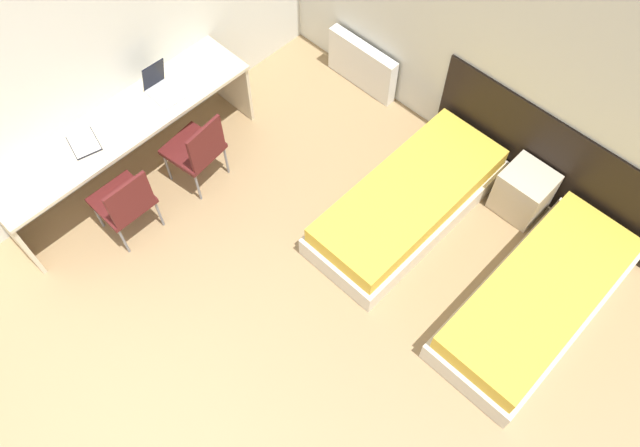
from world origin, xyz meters
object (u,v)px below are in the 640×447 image
(nightstand, at_px, (523,192))
(chair_near_laptop, at_px, (197,148))
(laptop, at_px, (161,88))
(chair_near_notebook, at_px, (125,201))
(bed_near_door, at_px, (537,299))
(bed_near_window, at_px, (408,202))

(nightstand, xyz_separation_m, chair_near_laptop, (-2.42, -1.89, 0.23))
(nightstand, distance_m, laptop, 3.50)
(chair_near_notebook, bearing_deg, bed_near_door, 31.02)
(chair_near_laptop, distance_m, chair_near_notebook, 0.83)
(bed_near_window, xyz_separation_m, bed_near_door, (1.43, 0.00, 0.00))
(nightstand, distance_m, chair_near_laptop, 3.08)
(nightstand, height_order, chair_near_notebook, chair_near_notebook)
(chair_near_laptop, xyz_separation_m, chair_near_notebook, (0.00, -0.83, 0.00))
(nightstand, distance_m, chair_near_notebook, 3.64)
(bed_near_door, distance_m, laptop, 3.84)
(chair_near_notebook, bearing_deg, nightstand, 48.05)
(bed_near_door, relative_size, chair_near_laptop, 2.37)
(bed_near_window, distance_m, chair_near_laptop, 2.03)
(nightstand, height_order, laptop, laptop)
(chair_near_laptop, bearing_deg, laptop, 164.20)
(chair_near_notebook, distance_m, laptop, 1.11)
(chair_near_laptop, relative_size, chair_near_notebook, 1.00)
(bed_near_door, relative_size, nightstand, 4.08)
(bed_near_door, bearing_deg, chair_near_laptop, -161.09)
(bed_near_window, bearing_deg, laptop, -155.86)
(chair_near_notebook, relative_size, laptop, 2.56)
(bed_near_window, xyz_separation_m, nightstand, (0.71, 0.81, 0.05))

